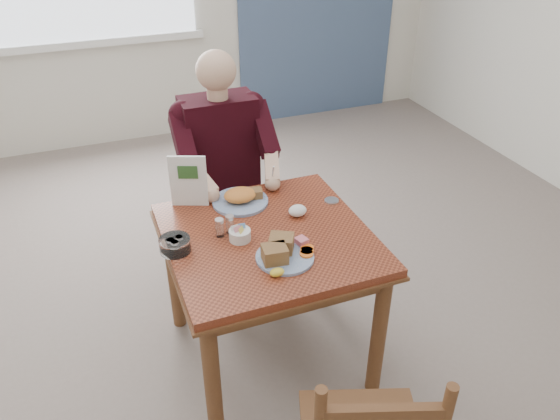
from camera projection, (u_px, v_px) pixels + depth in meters
name	position (u px, v px, depth m)	size (l,w,h in m)	color
floor	(270.00, 352.00, 2.86)	(6.00, 6.00, 0.00)	slate
lemon_wedge	(277.00, 272.00, 2.20)	(0.06, 0.04, 0.03)	yellow
napkin	(298.00, 211.00, 2.58)	(0.09, 0.07, 0.06)	white
metal_dish	(332.00, 201.00, 2.71)	(0.07, 0.07, 0.01)	silver
table	(268.00, 254.00, 2.52)	(0.92, 0.92, 0.75)	brown
chair_far	(223.00, 201.00, 3.24)	(0.42, 0.42, 0.95)	brown
diner	(224.00, 157.00, 2.99)	(0.53, 0.56, 1.39)	gray
near_plate	(282.00, 252.00, 2.30)	(0.30, 0.30, 0.08)	white
far_plate	(241.00, 198.00, 2.68)	(0.32, 0.32, 0.07)	white
caddy	(240.00, 235.00, 2.41)	(0.12, 0.12, 0.07)	white
shakers	(225.00, 226.00, 2.44)	(0.10, 0.06, 0.09)	white
creamer	(175.00, 245.00, 2.34)	(0.15, 0.15, 0.06)	white
menu	(188.00, 181.00, 2.61)	(0.17, 0.08, 0.27)	white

